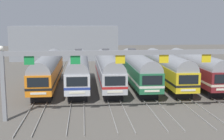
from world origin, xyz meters
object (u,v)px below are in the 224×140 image
at_px(catenary_gantry, 142,62).
at_px(commuter_train_maroon, 195,67).
at_px(commuter_train_silver, 78,69).
at_px(commuter_train_stainless, 108,69).
at_px(commuter_train_green, 138,68).
at_px(commuter_train_yellow, 166,68).
at_px(commuter_train_orange, 48,69).

bearing_deg(catenary_gantry, commuter_train_maroon, 52.37).
relative_size(commuter_train_silver, commuter_train_stainless, 1.00).
relative_size(commuter_train_green, commuter_train_yellow, 1.00).
relative_size(commuter_train_orange, commuter_train_green, 1.00).
height_order(commuter_train_yellow, commuter_train_maroon, same).
bearing_deg(commuter_train_stainless, commuter_train_green, 0.00).
distance_m(commuter_train_maroon, catenary_gantry, 17.25).
relative_size(commuter_train_orange, commuter_train_stainless, 1.00).
bearing_deg(commuter_train_orange, commuter_train_silver, 0.06).
height_order(commuter_train_silver, commuter_train_green, same).
xyz_separation_m(commuter_train_green, commuter_train_yellow, (4.16, -0.00, -0.00)).
bearing_deg(commuter_train_yellow, commuter_train_silver, 179.98).
distance_m(commuter_train_green, commuter_train_maroon, 8.32).
distance_m(commuter_train_yellow, commuter_train_maroon, 4.16).
height_order(commuter_train_stainless, commuter_train_green, same).
xyz_separation_m(commuter_train_stainless, commuter_train_yellow, (8.32, -0.00, -0.00)).
distance_m(commuter_train_yellow, catenary_gantry, 15.11).
distance_m(commuter_train_orange, commuter_train_yellow, 16.64).
xyz_separation_m(commuter_train_silver, commuter_train_green, (8.32, 0.00, 0.00)).
bearing_deg(commuter_train_silver, commuter_train_maroon, -0.02).
bearing_deg(commuter_train_yellow, commuter_train_orange, 180.00).
height_order(commuter_train_orange, commuter_train_silver, commuter_train_silver).
xyz_separation_m(commuter_train_maroon, catenary_gantry, (-10.40, -13.49, 2.67)).
bearing_deg(commuter_train_stainless, catenary_gantry, -81.24).
bearing_deg(commuter_train_maroon, commuter_train_stainless, 179.98).
distance_m(commuter_train_green, catenary_gantry, 13.92).
height_order(commuter_train_stainless, commuter_train_yellow, commuter_train_stainless).
distance_m(commuter_train_silver, commuter_train_green, 8.32).
bearing_deg(commuter_train_silver, commuter_train_green, 0.00).
height_order(commuter_train_orange, commuter_train_yellow, same).
distance_m(commuter_train_orange, commuter_train_maroon, 20.81).
xyz_separation_m(commuter_train_orange, catenary_gantry, (10.40, -13.49, 2.67)).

